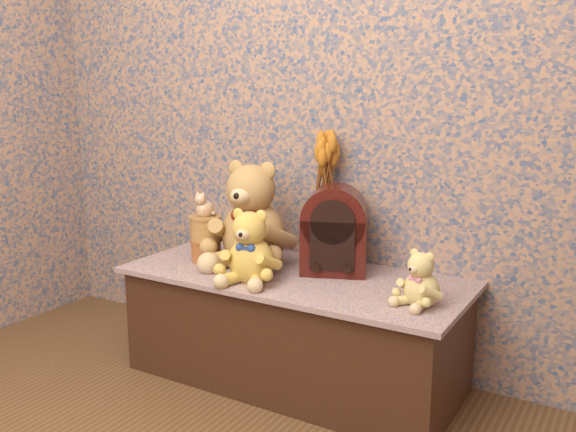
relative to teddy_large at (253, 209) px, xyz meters
The scene contains 10 objects.
display_shelf 0.50m from the teddy_large, 11.01° to the right, with size 1.35×0.60×0.44m, color #3C497C.
teddy_large is the anchor object (origin of this frame).
teddy_medium 0.24m from the teddy_large, 58.81° to the right, with size 0.23×0.28×0.30m, color gold, non-canonical shape.
teddy_small 0.78m from the teddy_large, ahead, with size 0.16×0.19×0.20m, color tan, non-canonical shape.
cathedral_radio 0.35m from the teddy_large, ahead, with size 0.25×0.18×0.35m, color #350F09, non-canonical shape.
ceramic_vase 0.32m from the teddy_large, 33.05° to the left, with size 0.11×0.11×0.18m, color tan.
dried_stalks 0.33m from the teddy_large, 33.05° to the left, with size 0.21×0.21×0.40m, color #C87420, non-canonical shape.
biscuit_tin_lower 0.28m from the teddy_large, 159.98° to the right, with size 0.12×0.12×0.09m, color #BA8936.
biscuit_tin_upper 0.22m from the teddy_large, 159.98° to the right, with size 0.13×0.13×0.10m, color #DBBB60.
cat_figurine 0.21m from the teddy_large, 159.98° to the right, with size 0.08×0.09×0.11m, color silver, non-canonical shape.
Camera 1 is at (1.16, -0.80, 1.16)m, focal length 38.74 mm.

